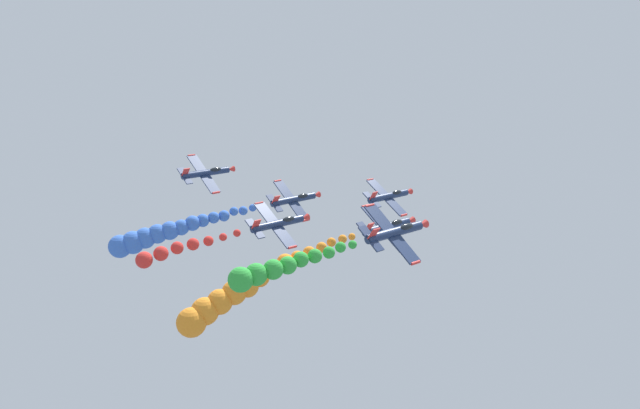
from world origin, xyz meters
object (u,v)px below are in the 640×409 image
(airplane_lead, at_px, (389,196))
(airplane_right_inner, at_px, (388,227))
(airplane_left_outer, at_px, (279,223))
(airplane_left_inner, at_px, (294,199))
(airplane_right_outer, at_px, (207,173))
(airplane_trailing, at_px, (396,232))

(airplane_lead, relative_size, airplane_right_inner, 1.00)
(airplane_right_inner, bearing_deg, airplane_left_outer, -134.97)
(airplane_left_inner, xyz_separation_m, airplane_right_outer, (-11.82, -9.62, 4.04))
(airplane_lead, height_order, airplane_left_inner, airplane_lead)
(airplane_left_inner, relative_size, airplane_right_outer, 1.00)
(airplane_left_outer, bearing_deg, airplane_trailing, 1.08)
(airplane_right_outer, relative_size, airplane_trailing, 1.00)
(airplane_right_outer, xyz_separation_m, airplane_trailing, (44.76, -1.54, -0.24))
(airplane_left_inner, height_order, airplane_right_inner, airplane_left_inner)
(airplane_left_outer, height_order, airplane_trailing, airplane_trailing)
(airplane_left_inner, bearing_deg, airplane_trailing, -18.71)
(airplane_left_inner, height_order, airplane_trailing, airplane_trailing)
(airplane_right_inner, distance_m, airplane_left_outer, 15.67)
(airplane_lead, distance_m, airplane_right_outer, 31.30)
(airplane_lead, height_order, airplane_trailing, airplane_trailing)
(airplane_right_inner, distance_m, airplane_trailing, 15.88)
(airplane_right_inner, xyz_separation_m, airplane_right_outer, (-33.63, -9.13, 4.02))
(airplane_left_inner, relative_size, airplane_right_inner, 1.00)
(airplane_right_inner, bearing_deg, airplane_lead, 132.18)
(airplane_right_outer, bearing_deg, airplane_trailing, -1.97)
(airplane_left_inner, distance_m, airplane_right_outer, 15.76)
(airplane_lead, height_order, airplane_right_inner, airplane_lead)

